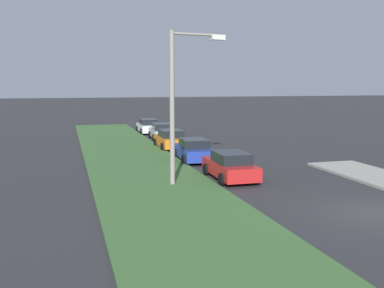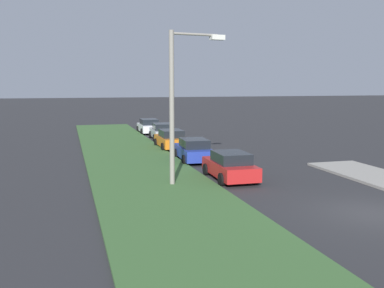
{
  "view_description": "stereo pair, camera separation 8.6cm",
  "coord_description": "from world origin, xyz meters",
  "px_view_note": "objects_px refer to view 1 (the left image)",
  "views": [
    {
      "loc": [
        -14.15,
        11.4,
        5.0
      ],
      "look_at": [
        10.75,
        4.31,
        1.49
      ],
      "focal_mm": 41.69,
      "sensor_mm": 36.0,
      "label": 1
    },
    {
      "loc": [
        -14.17,
        11.31,
        5.0
      ],
      "look_at": [
        10.75,
        4.31,
        1.49
      ],
      "focal_mm": 41.69,
      "sensor_mm": 36.0,
      "label": 2
    }
  ],
  "objects_px": {
    "parked_car_orange": "(171,139)",
    "parked_car_white": "(148,126)",
    "parked_car_red": "(230,166)",
    "streetlight": "(179,96)",
    "parked_car_silver": "(162,132)",
    "parked_car_blue": "(194,150)"
  },
  "relations": [
    {
      "from": "parked_car_orange",
      "to": "parked_car_white",
      "type": "relative_size",
      "value": 1.0
    },
    {
      "from": "parked_car_silver",
      "to": "streetlight",
      "type": "relative_size",
      "value": 0.59
    },
    {
      "from": "parked_car_blue",
      "to": "parked_car_orange",
      "type": "height_order",
      "value": "same"
    },
    {
      "from": "parked_car_blue",
      "to": "parked_car_silver",
      "type": "height_order",
      "value": "same"
    },
    {
      "from": "parked_car_red",
      "to": "parked_car_orange",
      "type": "bearing_deg",
      "value": 2.99
    },
    {
      "from": "parked_car_silver",
      "to": "parked_car_blue",
      "type": "bearing_deg",
      "value": -178.58
    },
    {
      "from": "parked_car_silver",
      "to": "streetlight",
      "type": "bearing_deg",
      "value": 173.83
    },
    {
      "from": "parked_car_silver",
      "to": "parked_car_orange",
      "type": "bearing_deg",
      "value": 178.01
    },
    {
      "from": "parked_car_red",
      "to": "streetlight",
      "type": "distance_m",
      "value": 4.75
    },
    {
      "from": "parked_car_red",
      "to": "parked_car_silver",
      "type": "bearing_deg",
      "value": 0.62
    },
    {
      "from": "parked_car_blue",
      "to": "parked_car_orange",
      "type": "distance_m",
      "value": 5.96
    },
    {
      "from": "parked_car_white",
      "to": "parked_car_silver",
      "type": "bearing_deg",
      "value": -176.67
    },
    {
      "from": "parked_car_white",
      "to": "parked_car_orange",
      "type": "bearing_deg",
      "value": 179.25
    },
    {
      "from": "parked_car_red",
      "to": "parked_car_silver",
      "type": "distance_m",
      "value": 17.5
    },
    {
      "from": "parked_car_red",
      "to": "streetlight",
      "type": "bearing_deg",
      "value": 103.7
    },
    {
      "from": "parked_car_red",
      "to": "parked_car_orange",
      "type": "relative_size",
      "value": 1.01
    },
    {
      "from": "parked_car_orange",
      "to": "parked_car_silver",
      "type": "distance_m",
      "value": 5.65
    },
    {
      "from": "streetlight",
      "to": "parked_car_silver",
      "type": "bearing_deg",
      "value": -9.37
    },
    {
      "from": "parked_car_white",
      "to": "parked_car_red",
      "type": "bearing_deg",
      "value": -178.96
    },
    {
      "from": "streetlight",
      "to": "parked_car_orange",
      "type": "bearing_deg",
      "value": -11.22
    },
    {
      "from": "parked_car_orange",
      "to": "parked_car_white",
      "type": "distance_m",
      "value": 11.04
    },
    {
      "from": "parked_car_blue",
      "to": "parked_car_orange",
      "type": "xyz_separation_m",
      "value": [
        5.96,
        0.15,
        0.0
      ]
    }
  ]
}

